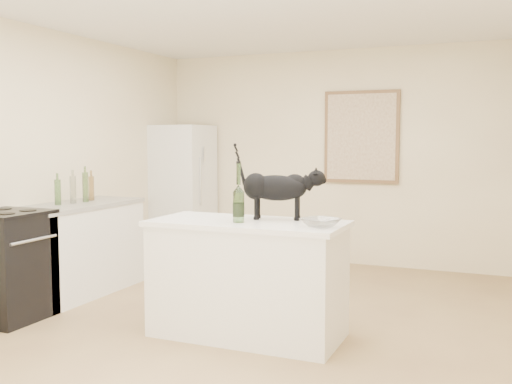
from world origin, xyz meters
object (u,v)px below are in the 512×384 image
(stove, at_px, (7,267))
(fridge, at_px, (182,191))
(wine_bottle, at_px, (239,196))
(glass_bowl, at_px, (321,223))
(black_cat, at_px, (276,191))

(stove, xyz_separation_m, fridge, (0.00, 2.95, 0.40))
(fridge, bearing_deg, wine_bottle, -52.64)
(wine_bottle, bearing_deg, glass_bowl, 0.58)
(glass_bowl, bearing_deg, stove, -173.32)
(glass_bowl, bearing_deg, fridge, 135.21)
(stove, distance_m, wine_bottle, 2.14)
(fridge, relative_size, black_cat, 2.70)
(stove, relative_size, black_cat, 1.43)
(wine_bottle, bearing_deg, black_cat, 53.26)
(stove, bearing_deg, wine_bottle, 8.59)
(fridge, bearing_deg, glass_bowl, -44.79)
(stove, relative_size, fridge, 0.53)
(black_cat, relative_size, wine_bottle, 1.55)
(black_cat, xyz_separation_m, wine_bottle, (-0.20, -0.26, -0.02))
(black_cat, relative_size, glass_bowl, 2.40)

